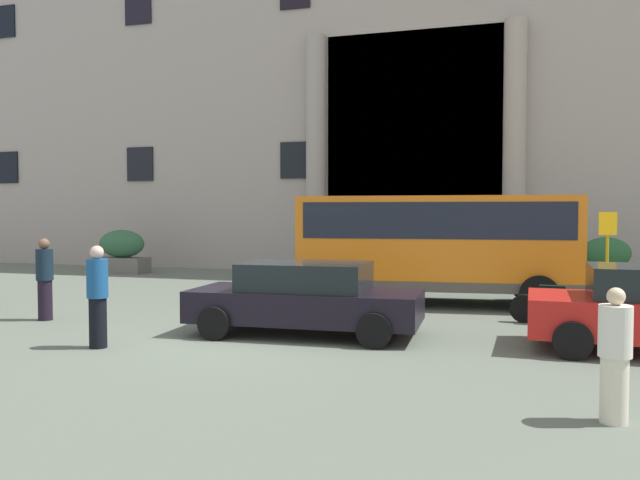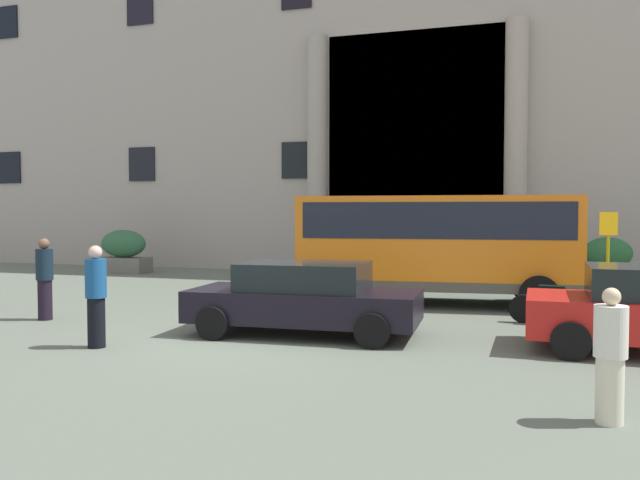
{
  "view_description": "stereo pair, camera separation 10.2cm",
  "coord_description": "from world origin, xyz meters",
  "views": [
    {
      "loc": [
        4.83,
        -10.87,
        2.35
      ],
      "look_at": [
        -0.1,
        5.16,
        1.62
      ],
      "focal_mm": 35.76,
      "sensor_mm": 36.0,
      "label": 1
    },
    {
      "loc": [
        4.93,
        -10.84,
        2.35
      ],
      "look_at": [
        -0.1,
        5.16,
        1.62
      ],
      "focal_mm": 35.76,
      "sensor_mm": 36.0,
      "label": 2
    }
  ],
  "objects": [
    {
      "name": "hedge_planter_entrance_left",
      "position": [
        -9.79,
        10.45,
        0.8
      ],
      "size": [
        2.02,
        0.98,
        1.67
      ],
      "color": "slate",
      "rests_on": "ground_plane"
    },
    {
      "name": "orange_minibus",
      "position": [
        2.89,
        5.5,
        1.64
      ],
      "size": [
        7.0,
        3.23,
        2.75
      ],
      "rotation": [
        0.0,
        0.0,
        0.1
      ],
      "color": "orange",
      "rests_on": "ground_plane"
    },
    {
      "name": "ground_plane",
      "position": [
        0.0,
        0.0,
        -0.06
      ],
      "size": [
        80.0,
        64.0,
        0.12
      ],
      "primitive_type": "cube",
      "color": "#596255"
    },
    {
      "name": "pedestrian_man_crossing",
      "position": [
        -2.06,
        -1.54,
        0.9
      ],
      "size": [
        0.36,
        0.36,
        1.77
      ],
      "rotation": [
        0.0,
        0.0,
        2.05
      ],
      "color": "black",
      "rests_on": "ground_plane"
    },
    {
      "name": "parked_sedan_far",
      "position": [
        1.0,
        0.66,
        0.71
      ],
      "size": [
        4.45,
        2.19,
        1.39
      ],
      "rotation": [
        0.0,
        0.0,
        0.04
      ],
      "color": "black",
      "rests_on": "ground_plane"
    },
    {
      "name": "motorcycle_far_end",
      "position": [
        5.72,
        3.2,
        0.46
      ],
      "size": [
        2.08,
        0.55,
        0.89
      ],
      "rotation": [
        0.0,
        0.0,
        -0.12
      ],
      "color": "black",
      "rests_on": "ground_plane"
    },
    {
      "name": "pedestrian_woman_with_bag",
      "position": [
        -4.94,
        0.54,
        0.9
      ],
      "size": [
        0.36,
        0.36,
        1.78
      ],
      "rotation": [
        0.0,
        0.0,
        2.68
      ],
      "color": "black",
      "rests_on": "ground_plane"
    },
    {
      "name": "bus_stop_sign",
      "position": [
        7.13,
        7.15,
        1.47
      ],
      "size": [
        0.44,
        0.08,
        2.36
      ],
      "color": "#9F9612",
      "rests_on": "ground_plane"
    },
    {
      "name": "scooter_by_planter",
      "position": [
        -0.93,
        3.09,
        0.46
      ],
      "size": [
        2.08,
        0.64,
        0.89
      ],
      "rotation": [
        0.0,
        0.0,
        0.19
      ],
      "color": "black",
      "rests_on": "ground_plane"
    },
    {
      "name": "hedge_planter_west",
      "position": [
        7.54,
        10.62,
        0.76
      ],
      "size": [
        1.52,
        0.82,
        1.58
      ],
      "color": "gray",
      "rests_on": "ground_plane"
    },
    {
      "name": "office_building_facade",
      "position": [
        0.0,
        17.48,
        10.01
      ],
      "size": [
        43.93,
        9.65,
        20.03
      ],
      "color": "#9E988E",
      "rests_on": "ground_plane"
    },
    {
      "name": "hedge_planter_entrance_right",
      "position": [
        4.52,
        10.33,
        0.8
      ],
      "size": [
        1.51,
        0.88,
        1.66
      ],
      "color": "gray",
      "rests_on": "ground_plane"
    },
    {
      "name": "pedestrian_man_red_shirt",
      "position": [
        5.9,
        -3.21,
        0.76
      ],
      "size": [
        0.36,
        0.36,
        1.52
      ],
      "rotation": [
        0.0,
        0.0,
        5.97
      ],
      "color": "beige",
      "rests_on": "ground_plane"
    }
  ]
}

